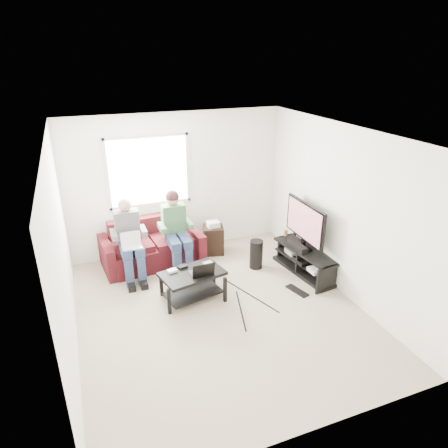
# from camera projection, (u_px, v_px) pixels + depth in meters

# --- Properties ---
(floor) EXTENTS (4.50, 4.50, 0.00)m
(floor) POSITION_uv_depth(u_px,v_px,m) (220.00, 311.00, 5.92)
(floor) COLOR tan
(floor) RESTS_ON ground
(ceiling) EXTENTS (4.50, 4.50, 0.00)m
(ceiling) POSITION_uv_depth(u_px,v_px,m) (219.00, 135.00, 4.89)
(ceiling) COLOR white
(ceiling) RESTS_ON wall_back
(wall_back) EXTENTS (4.50, 0.00, 4.50)m
(wall_back) POSITION_uv_depth(u_px,v_px,m) (177.00, 184.00, 7.34)
(wall_back) COLOR white
(wall_back) RESTS_ON floor
(wall_front) EXTENTS (4.50, 0.00, 4.50)m
(wall_front) POSITION_uv_depth(u_px,v_px,m) (309.00, 331.00, 3.48)
(wall_front) COLOR white
(wall_front) RESTS_ON floor
(wall_left) EXTENTS (0.00, 4.50, 4.50)m
(wall_left) POSITION_uv_depth(u_px,v_px,m) (62.00, 256.00, 4.75)
(wall_left) COLOR white
(wall_left) RESTS_ON floor
(wall_right) EXTENTS (0.00, 4.50, 4.50)m
(wall_right) POSITION_uv_depth(u_px,v_px,m) (342.00, 212.00, 6.07)
(wall_right) COLOR white
(wall_right) RESTS_ON floor
(window) EXTENTS (1.48, 0.04, 1.28)m
(window) POSITION_uv_depth(u_px,v_px,m) (149.00, 171.00, 7.04)
(window) COLOR white
(window) RESTS_ON wall_back
(sofa) EXTENTS (1.79, 0.94, 0.81)m
(sofa) POSITION_uv_depth(u_px,v_px,m) (152.00, 248.00, 7.15)
(sofa) COLOR #461113
(sofa) RESTS_ON floor
(person_left) EXTENTS (0.40, 0.70, 1.33)m
(person_left) POSITION_uv_depth(u_px,v_px,m) (129.00, 236.00, 6.61)
(person_left) COLOR navy
(person_left) RESTS_ON sofa
(person_right) EXTENTS (0.40, 0.71, 1.37)m
(person_right) POSITION_uv_depth(u_px,v_px,m) (176.00, 226.00, 6.86)
(person_right) COLOR navy
(person_right) RESTS_ON sofa
(laptop_silver) EXTENTS (0.35, 0.26, 0.24)m
(laptop_silver) POSITION_uv_depth(u_px,v_px,m) (132.00, 244.00, 6.41)
(laptop_silver) COLOR silver
(laptop_silver) RESTS_ON person_left
(coffee_table) EXTENTS (1.03, 0.75, 0.47)m
(coffee_table) POSITION_uv_depth(u_px,v_px,m) (192.00, 279.00, 6.09)
(coffee_table) COLOR black
(coffee_table) RESTS_ON floor
(laptop_black) EXTENTS (0.40, 0.34, 0.24)m
(laptop_black) POSITION_uv_depth(u_px,v_px,m) (201.00, 266.00, 5.96)
(laptop_black) COLOR black
(laptop_black) RESTS_ON coffee_table
(controller_a) EXTENTS (0.16, 0.12, 0.04)m
(controller_a) POSITION_uv_depth(u_px,v_px,m) (172.00, 271.00, 6.04)
(controller_a) COLOR silver
(controller_a) RESTS_ON coffee_table
(controller_b) EXTENTS (0.16, 0.12, 0.04)m
(controller_b) POSITION_uv_depth(u_px,v_px,m) (183.00, 267.00, 6.15)
(controller_b) COLOR black
(controller_b) RESTS_ON coffee_table
(controller_c) EXTENTS (0.16, 0.12, 0.04)m
(controller_c) POSITION_uv_depth(u_px,v_px,m) (208.00, 263.00, 6.26)
(controller_c) COLOR gray
(controller_c) RESTS_ON coffee_table
(tv_stand) EXTENTS (0.58, 1.38, 0.44)m
(tv_stand) POSITION_uv_depth(u_px,v_px,m) (305.00, 262.00, 6.88)
(tv_stand) COLOR black
(tv_stand) RESTS_ON floor
(tv) EXTENTS (0.12, 1.10, 0.81)m
(tv) POSITION_uv_depth(u_px,v_px,m) (305.00, 223.00, 6.69)
(tv) COLOR black
(tv) RESTS_ON tv_stand
(soundbar) EXTENTS (0.12, 0.50, 0.10)m
(soundbar) POSITION_uv_depth(u_px,v_px,m) (297.00, 246.00, 6.81)
(soundbar) COLOR black
(soundbar) RESTS_ON tv_stand
(drink_cup) EXTENTS (0.08, 0.08, 0.12)m
(drink_cup) POSITION_uv_depth(u_px,v_px,m) (285.00, 233.00, 7.29)
(drink_cup) COLOR olive
(drink_cup) RESTS_ON tv_stand
(console_white) EXTENTS (0.30, 0.22, 0.06)m
(console_white) POSITION_uv_depth(u_px,v_px,m) (318.00, 270.00, 6.51)
(console_white) COLOR silver
(console_white) RESTS_ON tv_stand
(console_grey) EXTENTS (0.34, 0.26, 0.08)m
(console_grey) POSITION_uv_depth(u_px,v_px,m) (296.00, 251.00, 7.11)
(console_grey) COLOR gray
(console_grey) RESTS_ON tv_stand
(console_black) EXTENTS (0.38, 0.30, 0.07)m
(console_black) POSITION_uv_depth(u_px,v_px,m) (307.00, 260.00, 6.81)
(console_black) COLOR black
(console_black) RESTS_ON tv_stand
(subwoofer) EXTENTS (0.23, 0.23, 0.52)m
(subwoofer) POSITION_uv_depth(u_px,v_px,m) (256.00, 254.00, 7.02)
(subwoofer) COLOR black
(subwoofer) RESTS_ON floor
(keyboard_floor) EXTENTS (0.24, 0.43, 0.02)m
(keyboard_floor) POSITION_uv_depth(u_px,v_px,m) (297.00, 291.00, 6.40)
(keyboard_floor) COLOR black
(keyboard_floor) RESTS_ON floor
(end_table) EXTENTS (0.36, 0.36, 0.64)m
(end_table) POSITION_uv_depth(u_px,v_px,m) (213.00, 239.00, 7.54)
(end_table) COLOR black
(end_table) RESTS_ON floor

